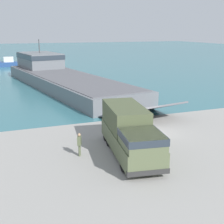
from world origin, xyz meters
name	(u,v)px	position (x,y,z in m)	size (l,w,h in m)	color
ground_plane	(155,131)	(0.00, 0.00, 0.00)	(240.00, 240.00, 0.00)	gray
water_surface	(29,54)	(0.00, 94.58, 0.00)	(240.00, 180.00, 0.01)	#336B75
landing_craft	(58,75)	(-3.15, 26.05, 1.58)	(14.08, 40.06, 6.88)	slate
military_truck	(130,132)	(-4.15, -3.85, 1.64)	(3.77, 8.52, 3.23)	#566042
soldier_on_ramp	(79,143)	(-7.55, -2.92, 0.95)	(0.39, 0.50, 1.65)	#566042
moored_boat_b	(11,63)	(-8.63, 55.60, 0.75)	(7.35, 2.54, 2.26)	navy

